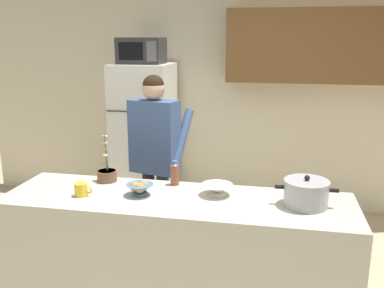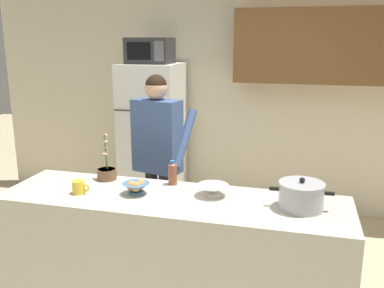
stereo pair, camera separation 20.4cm
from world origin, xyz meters
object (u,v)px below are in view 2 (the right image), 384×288
at_px(microwave, 150,51).
at_px(bottle_near_edge, 173,173).
at_px(person_near_pot, 158,145).
at_px(coffee_mug, 79,187).
at_px(bread_bowl, 136,187).
at_px(empty_bowl, 213,189).
at_px(refrigerator, 153,139).
at_px(potted_orchid, 107,172).
at_px(cooking_pot, 301,196).

relative_size(microwave, bottle_near_edge, 2.55).
xyz_separation_m(person_near_pot, coffee_mug, (-0.27, -0.93, -0.09)).
xyz_separation_m(bread_bowl, empty_bowl, (0.53, 0.10, -0.01)).
xyz_separation_m(empty_bowl, bottle_near_edge, (-0.34, 0.16, 0.05)).
bearing_deg(empty_bowl, person_near_pot, 132.12).
xyz_separation_m(bread_bowl, bottle_near_edge, (0.19, 0.26, 0.04)).
bearing_deg(empty_bowl, microwave, 122.24).
distance_m(microwave, empty_bowl, 2.23).
xyz_separation_m(coffee_mug, bottle_near_edge, (0.59, 0.36, 0.04)).
height_order(empty_bowl, bottle_near_edge, bottle_near_edge).
distance_m(refrigerator, potted_orchid, 1.63).
distance_m(refrigerator, empty_bowl, 2.06).
bearing_deg(empty_bowl, coffee_mug, -167.86).
height_order(bread_bowl, empty_bowl, bread_bowl).
bearing_deg(bottle_near_edge, refrigerator, 115.04).
bearing_deg(bread_bowl, microwave, 106.84).
bearing_deg(microwave, person_near_pot, -66.84).
relative_size(refrigerator, microwave, 3.59).
bearing_deg(empty_bowl, potted_orchid, 171.31).
relative_size(microwave, bread_bowl, 2.47).
xyz_separation_m(refrigerator, empty_bowl, (1.09, -1.74, 0.10)).
bearing_deg(empty_bowl, bread_bowl, -168.97).
height_order(microwave, coffee_mug, microwave).
height_order(microwave, bottle_near_edge, microwave).
xyz_separation_m(microwave, potted_orchid, (0.21, -1.59, -0.88)).
bearing_deg(bread_bowl, empty_bowl, 11.03).
relative_size(refrigerator, person_near_pot, 1.02).
bearing_deg(potted_orchid, empty_bowl, -8.69).
height_order(bottle_near_edge, potted_orchid, potted_orchid).
bearing_deg(bread_bowl, cooking_pot, 1.22).
distance_m(cooking_pot, bottle_near_edge, 0.97).
bearing_deg(bread_bowl, coffee_mug, -166.37).
height_order(coffee_mug, potted_orchid, potted_orchid).
bearing_deg(potted_orchid, cooking_pot, -8.25).
height_order(cooking_pot, empty_bowl, cooking_pot).
distance_m(coffee_mug, potted_orchid, 0.34).
xyz_separation_m(empty_bowl, potted_orchid, (-0.88, 0.13, 0.01)).
bearing_deg(cooking_pot, refrigerator, 132.73).
relative_size(microwave, coffee_mug, 3.66).
bearing_deg(cooking_pot, bread_bowl, -178.78).
xyz_separation_m(bread_bowl, potted_orchid, (-0.34, 0.24, 0.01)).
relative_size(person_near_pot, empty_bowl, 7.57).
relative_size(person_near_pot, coffee_mug, 12.93).
xyz_separation_m(microwave, cooking_pot, (1.68, -1.80, -0.85)).
relative_size(refrigerator, coffee_mug, 13.15).
height_order(person_near_pot, bottle_near_edge, person_near_pot).
bearing_deg(cooking_pot, empty_bowl, 172.40).
relative_size(empty_bowl, bottle_near_edge, 1.19).
xyz_separation_m(person_near_pot, cooking_pot, (1.26, -0.81, -0.05)).
bearing_deg(bread_bowl, person_near_pot, 98.80).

